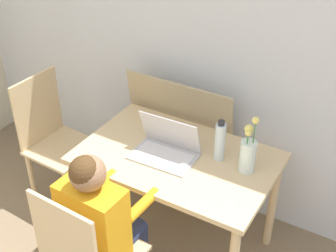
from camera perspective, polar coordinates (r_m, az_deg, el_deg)
The scene contains 8 objects.
wall_back at distance 2.74m, azimuth 11.13°, elevation 10.46°, with size 6.40×0.05×2.50m.
dining_table at distance 2.69m, azimuth 1.10°, elevation -5.23°, with size 1.10×0.71×0.70m.
chair_spare at distance 3.25m, azimuth -13.63°, elevation -1.73°, with size 0.42×0.42×0.92m.
person_seated at distance 2.35m, azimuth -8.27°, elevation -10.99°, with size 0.35×0.44×1.06m.
laptop at distance 2.61m, azimuth -0.21°, elevation -2.50°, with size 0.37×0.25×0.23m.
flower_vase at distance 2.50m, azimuth 9.72°, elevation -3.26°, with size 0.09×0.09×0.34m.
water_bottle at distance 2.56m, azimuth 6.45°, elevation -1.91°, with size 0.06×0.06×0.25m.
cardboard_panel at distance 3.17m, azimuth 1.60°, elevation -1.81°, with size 0.75×0.15×0.93m.
Camera 1 is at (0.81, -0.18, 2.28)m, focal length 50.00 mm.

